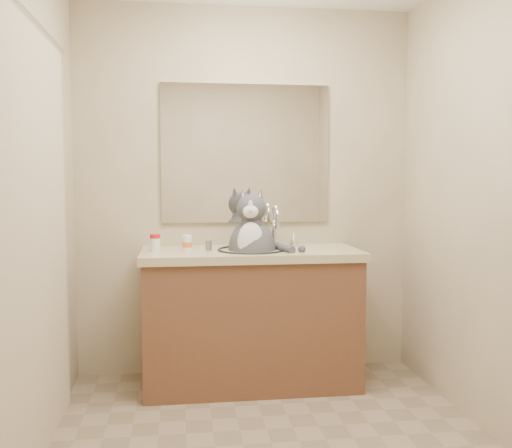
{
  "coord_description": "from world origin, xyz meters",
  "views": [
    {
      "loc": [
        -0.43,
        -2.5,
        1.29
      ],
      "look_at": [
        -0.01,
        0.65,
        1.03
      ],
      "focal_mm": 40.0,
      "sensor_mm": 36.0,
      "label": 1
    }
  ],
  "objects_px": {
    "pill_bottle_redcap": "(155,243)",
    "pill_bottle_orange": "(187,243)",
    "cat": "(252,245)",
    "grey_canister": "(209,246)"
  },
  "relations": [
    {
      "from": "pill_bottle_redcap",
      "to": "pill_bottle_orange",
      "type": "bearing_deg",
      "value": 2.03
    },
    {
      "from": "pill_bottle_orange",
      "to": "pill_bottle_redcap",
      "type": "bearing_deg",
      "value": -177.97
    },
    {
      "from": "cat",
      "to": "pill_bottle_redcap",
      "type": "bearing_deg",
      "value": -168.06
    },
    {
      "from": "pill_bottle_orange",
      "to": "cat",
      "type": "bearing_deg",
      "value": 0.23
    },
    {
      "from": "pill_bottle_orange",
      "to": "grey_canister",
      "type": "relative_size",
      "value": 1.59
    },
    {
      "from": "pill_bottle_redcap",
      "to": "pill_bottle_orange",
      "type": "distance_m",
      "value": 0.19
    },
    {
      "from": "pill_bottle_redcap",
      "to": "pill_bottle_orange",
      "type": "relative_size",
      "value": 1.09
    },
    {
      "from": "cat",
      "to": "pill_bottle_orange",
      "type": "bearing_deg",
      "value": -168.64
    },
    {
      "from": "cat",
      "to": "pill_bottle_orange",
      "type": "xyz_separation_m",
      "value": [
        -0.4,
        -0.0,
        0.02
      ]
    },
    {
      "from": "pill_bottle_redcap",
      "to": "grey_canister",
      "type": "relative_size",
      "value": 1.74
    }
  ]
}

